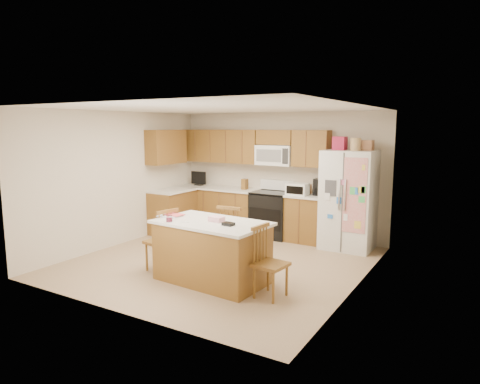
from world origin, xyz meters
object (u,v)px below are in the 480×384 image
Objects in this scene: windsor_chair_back at (233,237)px; windsor_chair_right at (269,264)px; stove at (272,214)px; island at (212,251)px; refrigerator at (349,199)px; windsor_chair_left at (162,241)px.

windsor_chair_right is at bearing -38.18° from windsor_chair_back.
stove reaches higher than island.
windsor_chair_back is 1.04× the size of windsor_chair_right.
refrigerator is 2.08× the size of windsor_chair_left.
refrigerator reaches higher than stove.
windsor_chair_back is at bearing -123.92° from refrigerator.
stove is at bearing 79.00° from windsor_chair_left.
stove is 0.65× the size of island.
refrigerator is 1.18× the size of island.
stove is 0.55× the size of refrigerator.
refrigerator is at bearing 51.86° from windsor_chair_left.
stove is 1.19× the size of windsor_chair_right.
windsor_chair_left is (-0.53, -2.74, -0.01)m from stove.
windsor_chair_back is (0.28, -1.98, -0.01)m from stove.
windsor_chair_left is at bearing 177.43° from windsor_chair_right.
windsor_chair_back is at bearing -81.95° from stove.
windsor_chair_left is 1.03× the size of windsor_chair_right.
island is 1.77× the size of windsor_chair_left.
windsor_chair_back is (-1.29, -1.92, -0.45)m from refrigerator.
island is 0.92m from windsor_chair_left.
island is at bearing 174.51° from windsor_chair_right.
windsor_chair_left is at bearing -101.00° from stove.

